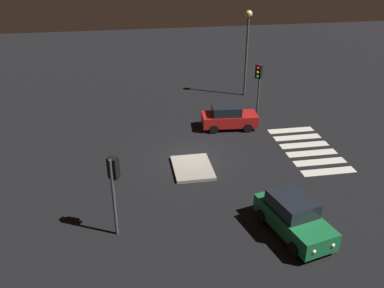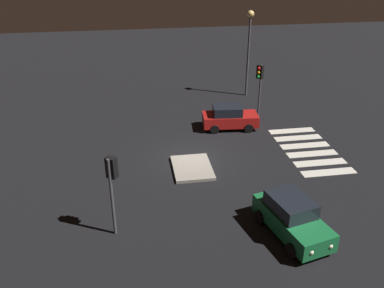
% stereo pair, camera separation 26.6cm
% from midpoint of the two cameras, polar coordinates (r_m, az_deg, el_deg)
% --- Properties ---
extents(ground_plane, '(80.00, 80.00, 0.00)m').
position_cam_midpoint_polar(ground_plane, '(25.32, 0.30, -2.02)').
color(ground_plane, black).
extents(traffic_island, '(2.98, 2.24, 0.18)m').
position_cam_midpoint_polar(traffic_island, '(24.17, 0.34, -3.28)').
color(traffic_island, gray).
rests_on(traffic_island, ground).
extents(car_red, '(2.07, 3.97, 1.68)m').
position_cam_midpoint_polar(car_red, '(29.14, 5.42, 3.67)').
color(car_red, red).
rests_on(car_red, ground).
extents(car_green, '(4.38, 2.66, 1.80)m').
position_cam_midpoint_polar(car_green, '(19.41, 13.93, -9.75)').
color(car_green, '#196B38').
rests_on(car_green, ground).
extents(traffic_light_west, '(0.53, 0.54, 3.85)m').
position_cam_midpoint_polar(traffic_light_west, '(18.13, -10.51, -4.46)').
color(traffic_light_west, '#47474C').
rests_on(traffic_light_west, ground).
extents(traffic_light_east, '(0.54, 0.54, 4.01)m').
position_cam_midpoint_polar(traffic_light_east, '(30.43, 9.54, 8.88)').
color(traffic_light_east, '#47474C').
rests_on(traffic_light_east, ground).
extents(street_lamp, '(0.56, 0.56, 6.98)m').
position_cam_midpoint_polar(street_lamp, '(34.63, 8.08, 14.19)').
color(street_lamp, '#47474C').
rests_on(street_lamp, ground).
extents(crosswalk_near, '(6.45, 3.20, 0.02)m').
position_cam_midpoint_polar(crosswalk_near, '(27.41, 15.95, -0.74)').
color(crosswalk_near, silver).
rests_on(crosswalk_near, ground).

